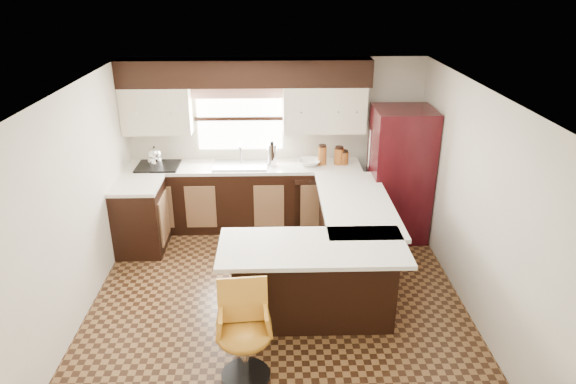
{
  "coord_description": "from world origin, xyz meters",
  "views": [
    {
      "loc": [
        -0.02,
        -4.92,
        3.44
      ],
      "look_at": [
        0.13,
        0.45,
        1.15
      ],
      "focal_mm": 32.0,
      "sensor_mm": 36.0,
      "label": 1
    }
  ],
  "objects_px": {
    "peninsula_return": "(313,283)",
    "refrigerator": "(399,174)",
    "bar_chair": "(244,336)",
    "peninsula_long": "(350,238)"
  },
  "relations": [
    {
      "from": "peninsula_return",
      "to": "refrigerator",
      "type": "height_order",
      "value": "refrigerator"
    },
    {
      "from": "bar_chair",
      "to": "refrigerator",
      "type": "bearing_deg",
      "value": 49.8
    },
    {
      "from": "peninsula_long",
      "to": "bar_chair",
      "type": "bearing_deg",
      "value": -123.34
    },
    {
      "from": "peninsula_return",
      "to": "refrigerator",
      "type": "distance_m",
      "value": 2.38
    },
    {
      "from": "peninsula_return",
      "to": "bar_chair",
      "type": "height_order",
      "value": "bar_chair"
    },
    {
      "from": "refrigerator",
      "to": "peninsula_long",
      "type": "bearing_deg",
      "value": -129.59
    },
    {
      "from": "refrigerator",
      "to": "bar_chair",
      "type": "xyz_separation_m",
      "value": [
        -1.99,
        -2.79,
        -0.45
      ]
    },
    {
      "from": "peninsula_long",
      "to": "bar_chair",
      "type": "xyz_separation_m",
      "value": [
        -1.21,
        -1.83,
        0.02
      ]
    },
    {
      "from": "peninsula_long",
      "to": "bar_chair",
      "type": "relative_size",
      "value": 2.09
    },
    {
      "from": "refrigerator",
      "to": "bar_chair",
      "type": "relative_size",
      "value": 1.96
    }
  ]
}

